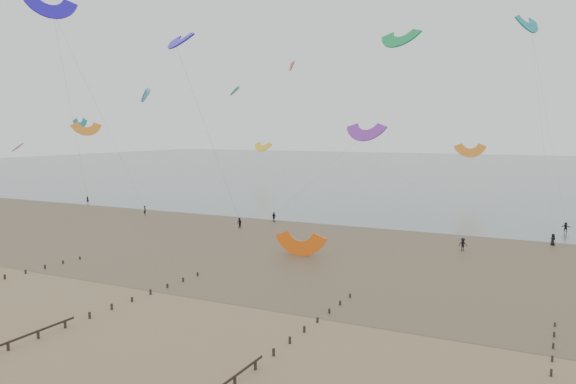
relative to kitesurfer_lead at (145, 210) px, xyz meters
name	(u,v)px	position (x,y,z in m)	size (l,w,h in m)	color
ground	(89,300)	(31.39, -44.31, -0.91)	(500.00, 500.00, 0.00)	brown
sea_and_shore	(241,236)	(27.31, -9.90, -0.91)	(500.00, 665.00, 0.03)	#475654
kitesurfer_lead	(145,210)	(0.00, 0.00, 0.00)	(0.67, 0.44, 1.83)	black
kitesurfers	(430,230)	(53.14, 3.54, -0.06)	(110.91, 22.71, 1.78)	black
grounded_kite	(300,256)	(41.26, -17.95, -0.91)	(5.83, 3.05, 4.44)	#FF5F10
kites_airborne	(335,111)	(22.49, 40.23, 19.58)	(248.71, 120.60, 36.07)	purple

